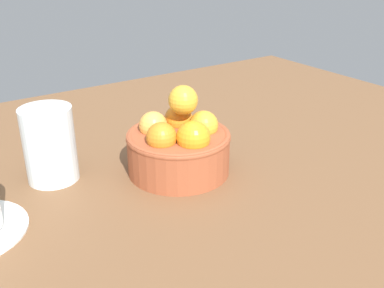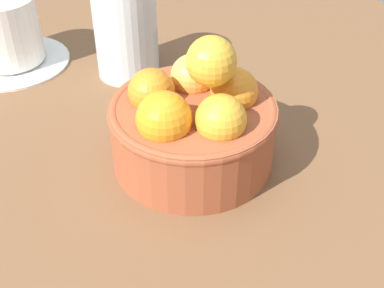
% 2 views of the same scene
% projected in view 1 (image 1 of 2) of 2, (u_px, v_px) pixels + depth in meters
% --- Properties ---
extents(ground_plane, '(1.20, 0.90, 0.04)m').
position_uv_depth(ground_plane, '(179.00, 182.00, 0.64)').
color(ground_plane, brown).
extents(terracotta_bowl, '(0.14, 0.14, 0.12)m').
position_uv_depth(terracotta_bowl, '(179.00, 144.00, 0.61)').
color(terracotta_bowl, '#9E4C2D').
rests_on(terracotta_bowl, ground_plane).
extents(water_glass, '(0.07, 0.07, 0.10)m').
position_uv_depth(water_glass, '(50.00, 144.00, 0.59)').
color(water_glass, silver).
rests_on(water_glass, ground_plane).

